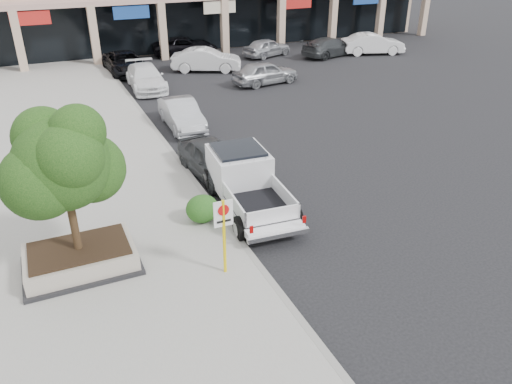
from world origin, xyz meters
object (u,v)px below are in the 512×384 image
(planter, at_px, (81,258))
(no_parking_sign, at_px, (224,227))
(lot_car_a, at_px, (265,73))
(lot_car_d, at_px, (185,46))
(planter_tree, at_px, (67,161))
(curb_car_b, at_px, (182,114))
(curb_car_d, at_px, (125,63))
(curb_car_c, at_px, (146,78))
(lot_car_e, at_px, (267,47))
(curb_car_a, at_px, (213,160))
(lot_car_b, at_px, (206,60))
(lot_car_f, at_px, (373,44))
(pickup_truck, at_px, (248,184))
(lot_car_c, at_px, (330,47))

(planter, bearing_deg, no_parking_sign, -26.86)
(lot_car_a, bearing_deg, lot_car_d, 4.68)
(planter, distance_m, planter_tree, 2.95)
(no_parking_sign, xyz_separation_m, lot_car_a, (9.67, 17.97, -0.89))
(no_parking_sign, bearing_deg, lot_car_d, 75.25)
(curb_car_b, distance_m, curb_car_d, 12.14)
(curb_car_c, height_order, lot_car_e, curb_car_c)
(curb_car_a, bearing_deg, curb_car_d, 83.88)
(planter_tree, xyz_separation_m, lot_car_b, (10.88, 20.67, -2.62))
(lot_car_a, distance_m, lot_car_f, 12.52)
(curb_car_b, xyz_separation_m, lot_car_d, (5.03, 15.96, 0.01))
(no_parking_sign, height_order, lot_car_e, no_parking_sign)
(planter, distance_m, pickup_truck, 6.13)
(planter, bearing_deg, lot_car_d, 67.11)
(pickup_truck, xyz_separation_m, lot_car_d, (5.24, 24.82, -0.21))
(no_parking_sign, distance_m, lot_car_e, 28.46)
(lot_car_d, bearing_deg, lot_car_c, -104.70)
(curb_car_b, relative_size, lot_car_e, 1.03)
(no_parking_sign, relative_size, lot_car_d, 0.45)
(no_parking_sign, relative_size, lot_car_f, 0.47)
(lot_car_d, bearing_deg, curb_car_a, 177.06)
(lot_car_a, xyz_separation_m, lot_car_c, (8.07, 5.30, -0.02))
(planter, height_order, curb_car_a, curb_car_a)
(curb_car_c, bearing_deg, lot_car_a, -11.91)
(pickup_truck, distance_m, curb_car_a, 2.90)
(curb_car_c, bearing_deg, no_parking_sign, -93.67)
(planter_tree, xyz_separation_m, curb_car_d, (5.55, 22.42, -2.69))
(curb_car_b, height_order, lot_car_e, lot_car_e)
(no_parking_sign, distance_m, curb_car_d, 24.54)
(lot_car_d, height_order, lot_car_f, lot_car_f)
(curb_car_a, bearing_deg, lot_car_c, 41.02)
(no_parking_sign, bearing_deg, lot_car_c, 52.68)
(curb_car_b, distance_m, lot_car_f, 21.50)
(planter_tree, bearing_deg, lot_car_a, 50.31)
(lot_car_e, xyz_separation_m, lot_car_f, (8.13, -2.66, 0.11))
(curb_car_b, bearing_deg, planter_tree, -118.94)
(no_parking_sign, distance_m, lot_car_b, 23.86)
(planter, height_order, curb_car_d, curb_car_d)
(curb_car_c, xyz_separation_m, lot_car_d, (5.05, 8.33, -0.01))
(no_parking_sign, xyz_separation_m, lot_car_d, (7.44, 28.27, -0.92))
(lot_car_c, distance_m, lot_car_d, 11.45)
(curb_car_c, bearing_deg, lot_car_d, 61.96)
(lot_car_e, height_order, lot_car_f, lot_car_f)
(pickup_truck, height_order, lot_car_b, pickup_truck)
(lot_car_c, relative_size, lot_car_d, 0.98)
(curb_car_c, xyz_separation_m, lot_car_b, (4.92, 2.76, 0.07))
(planter_tree, distance_m, lot_car_e, 28.73)
(planter, xyz_separation_m, lot_car_b, (11.02, 20.82, 0.32))
(pickup_truck, xyz_separation_m, curb_car_b, (0.21, 8.86, -0.22))
(curb_car_c, height_order, lot_car_b, lot_car_b)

